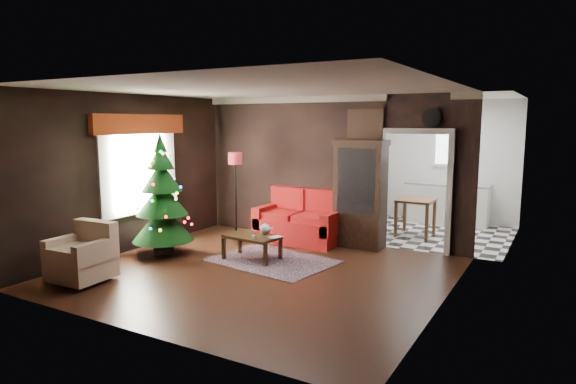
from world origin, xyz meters
The scene contains 26 objects.
floor centered at (0.00, 0.00, 0.00)m, with size 5.50×5.50×0.00m, color black.
ceiling centered at (0.00, 0.00, 2.80)m, with size 5.50×5.50×0.00m, color white.
wall_back centered at (0.00, 2.50, 1.40)m, with size 5.50×5.50×0.00m, color black.
wall_front centered at (0.00, -2.50, 1.40)m, with size 5.50×5.50×0.00m, color black.
wall_left centered at (-2.75, 0.00, 1.40)m, with size 5.50×5.50×0.00m, color black.
wall_right centered at (2.75, 0.00, 1.40)m, with size 5.50×5.50×0.00m, color black.
doorway centered at (1.70, 2.50, 1.05)m, with size 1.10×0.10×2.10m, color silver, non-canonical shape.
left_window centered at (-2.71, 0.20, 1.45)m, with size 0.05×1.60×1.40m, color white.
valance centered at (-2.63, 0.20, 2.27)m, with size 0.12×2.10×0.35m, color maroon.
kitchen_floor centered at (1.70, 4.00, 0.00)m, with size 3.00×3.00×0.00m, color white.
kitchen_window centered at (1.70, 5.45, 1.70)m, with size 0.70×0.06×0.70m, color white.
rug centered at (-0.16, 0.64, 0.01)m, with size 1.95×1.42×0.01m, color #5E3955.
loveseat centered at (-0.40, 2.05, 0.50)m, with size 1.70×0.90×1.00m, color maroon, non-canonical shape.
curio_cabinet centered at (0.75, 2.27, 0.95)m, with size 0.90×0.45×1.90m, color black, non-canonical shape.
floor_lamp centered at (-1.67, 1.73, 0.83)m, with size 0.30×0.30×1.77m, color black, non-canonical shape.
christmas_tree centered at (-2.03, 0.06, 1.05)m, with size 1.06×1.06×2.02m, color black, non-canonical shape.
armchair centered at (-2.00, -1.65, 0.46)m, with size 0.79×0.79×0.81m, color tan, non-canonical shape.
coffee_table centered at (-0.51, 0.56, 0.22)m, with size 0.91×0.54×0.41m, color black, non-canonical shape.
teapot centered at (-0.37, 0.75, 0.51)m, with size 0.20×0.20×0.19m, color silver, non-canonical shape.
cup_a centered at (-0.42, 0.78, 0.45)m, with size 0.06×0.06×0.05m, color beige.
cup_b centered at (-0.36, 0.39, 0.45)m, with size 0.06×0.06×0.05m, color white.
book centered at (-0.14, 0.64, 0.52)m, with size 0.15×0.02×0.21m, color #80745C.
wall_clock centered at (1.95, 2.45, 2.38)m, with size 0.32×0.32×0.06m, color white.
painting centered at (0.75, 2.46, 2.25)m, with size 0.62×0.05×0.52m, color #BA8847.
kitchen_counter centered at (1.70, 5.20, 0.45)m, with size 1.80×0.60×0.90m, color silver.
kitchen_table centered at (1.40, 3.70, 0.38)m, with size 0.70×0.70×0.75m, color brown, non-canonical shape.
Camera 1 is at (4.03, -6.18, 2.33)m, focal length 30.77 mm.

